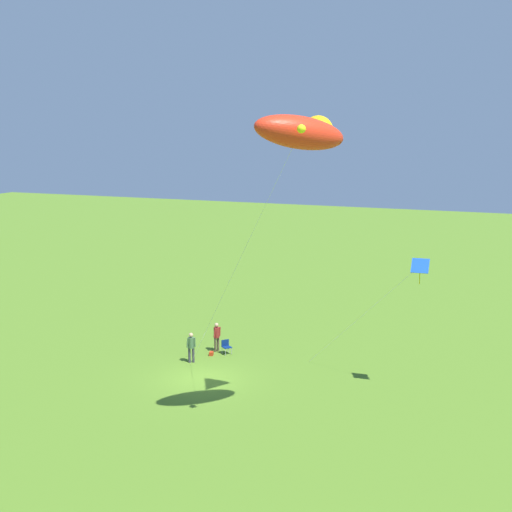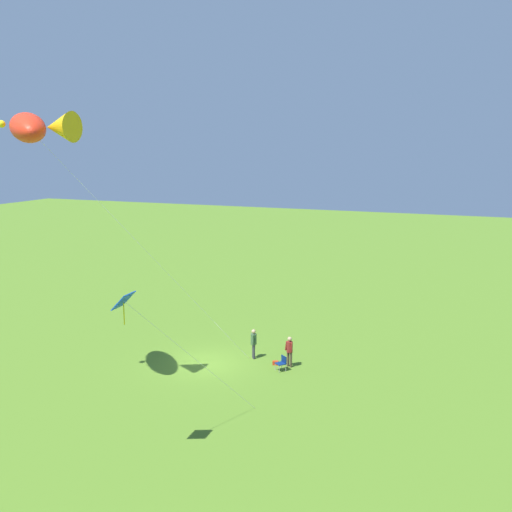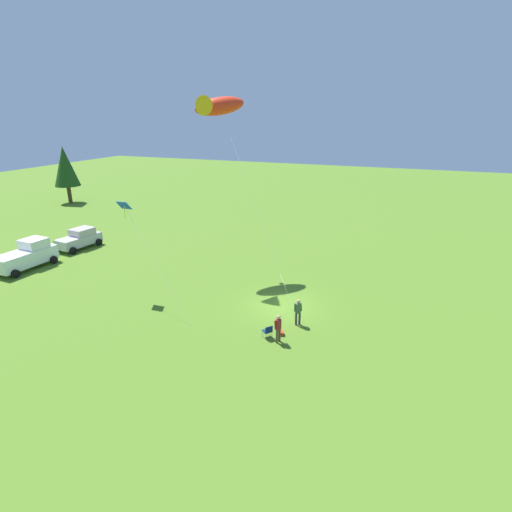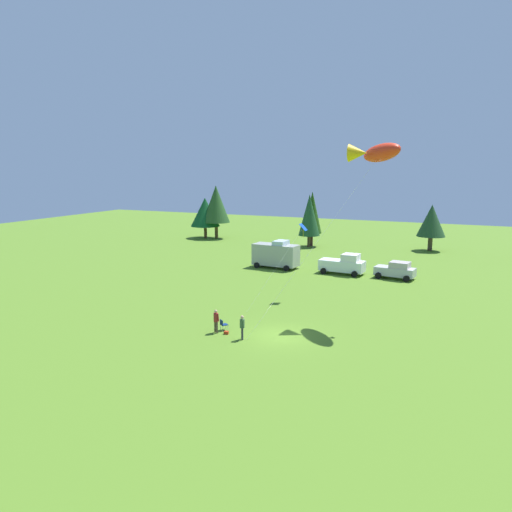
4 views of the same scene
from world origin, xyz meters
name	(u,v)px [view 3 (image 3 of 4)]	position (x,y,z in m)	size (l,w,h in m)	color
ground_plane	(282,306)	(0.00, 0.00, 0.00)	(160.00, 160.00, 0.00)	#4F7721
person_kite_flyer	(298,310)	(-2.14, -1.72, 1.02)	(0.46, 0.50, 1.74)	#33333D
folding_chair	(268,331)	(-4.30, -0.52, 0.49)	(0.67, 0.67, 0.82)	navy
person_spectator	(278,326)	(-4.50, -1.22, 1.02)	(0.54, 0.45, 1.74)	#4D402E
backpack_on_grass	(282,333)	(-3.68, -1.20, 0.11)	(0.32, 0.22, 0.22)	#B63114
truck_white_pickup	(27,256)	(-1.11, 22.44, 1.10)	(5.11, 2.65, 2.34)	white
car_silver_compact	(80,239)	(4.70, 22.34, 0.95)	(4.39, 2.65, 1.89)	#B7B7B7
kite_large_fish	(217,106)	(4.94, 7.03, 13.00)	(9.31, 10.66, 13.93)	red
kite_diamond_blue	(126,209)	(-2.09, 10.65, 6.33)	(3.02, 6.85, 6.87)	blue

